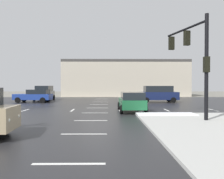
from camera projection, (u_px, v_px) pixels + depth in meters
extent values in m
plane|color=slate|center=(96.00, 110.00, 20.57)|extent=(120.00, 120.00, 0.00)
cube|color=#232326|center=(96.00, 110.00, 20.57)|extent=(44.00, 44.00, 0.02)
cube|color=white|center=(166.00, 114.00, 16.63)|extent=(4.00, 1.60, 0.06)
cube|color=silver|center=(69.00, 164.00, 6.58)|extent=(2.00, 0.15, 0.01)
cube|color=silver|center=(84.00, 134.00, 10.58)|extent=(2.00, 0.15, 0.01)
cube|color=silver|center=(91.00, 121.00, 14.58)|extent=(2.00, 0.15, 0.01)
cube|color=silver|center=(95.00, 113.00, 18.57)|extent=(2.00, 0.15, 0.01)
cube|color=silver|center=(97.00, 108.00, 22.57)|extent=(2.00, 0.15, 0.01)
cube|color=silver|center=(99.00, 104.00, 26.57)|extent=(2.00, 0.15, 0.01)
cube|color=silver|center=(100.00, 102.00, 30.57)|extent=(2.00, 0.15, 0.01)
cube|color=silver|center=(101.00, 100.00, 34.57)|extent=(2.00, 0.15, 0.01)
cube|color=silver|center=(102.00, 98.00, 38.57)|extent=(2.00, 0.15, 0.01)
cube|color=silver|center=(25.00, 110.00, 20.50)|extent=(0.15, 2.00, 0.01)
cube|color=silver|center=(73.00, 110.00, 20.55)|extent=(0.15, 2.00, 0.01)
cube|color=silver|center=(120.00, 110.00, 20.60)|extent=(0.15, 2.00, 0.01)
cube|color=silver|center=(167.00, 110.00, 20.65)|extent=(0.15, 2.00, 0.01)
cube|color=silver|center=(213.00, 110.00, 20.70)|extent=(0.15, 2.00, 0.01)
cube|color=silver|center=(144.00, 116.00, 16.62)|extent=(0.45, 7.00, 0.01)
cylinder|color=black|center=(206.00, 67.00, 13.94)|extent=(0.22, 0.22, 6.12)
cylinder|color=black|center=(185.00, 29.00, 16.10)|extent=(1.25, 4.47, 0.14)
cube|color=black|center=(187.00, 38.00, 15.89)|extent=(0.42, 0.36, 0.95)
sphere|color=red|center=(186.00, 34.00, 16.04)|extent=(0.20, 0.20, 0.20)
cube|color=black|center=(171.00, 43.00, 17.88)|extent=(0.42, 0.36, 0.95)
sphere|color=red|center=(170.00, 40.00, 18.03)|extent=(0.20, 0.20, 0.20)
cube|color=black|center=(206.00, 65.00, 13.94)|extent=(0.28, 0.36, 0.90)
cube|color=#BCB29E|center=(125.00, 80.00, 47.75)|extent=(23.68, 8.00, 6.35)
cube|color=#3F3D3A|center=(125.00, 62.00, 47.69)|extent=(23.68, 8.00, 0.50)
cube|color=navy|center=(33.00, 97.00, 29.90)|extent=(4.61, 2.11, 0.70)
cube|color=black|center=(38.00, 92.00, 29.85)|extent=(2.58, 1.82, 0.55)
cylinder|color=black|center=(18.00, 100.00, 29.09)|extent=(0.67, 0.27, 0.66)
cylinder|color=black|center=(24.00, 99.00, 30.89)|extent=(0.67, 0.27, 0.66)
cylinder|color=black|center=(43.00, 100.00, 28.92)|extent=(0.67, 0.27, 0.66)
cylinder|color=black|center=(48.00, 99.00, 30.71)|extent=(0.67, 0.27, 0.66)
sphere|color=white|center=(13.00, 97.00, 29.45)|extent=(0.18, 0.18, 0.18)
sphere|color=white|center=(18.00, 97.00, 30.60)|extent=(0.18, 0.18, 0.18)
cylinder|color=black|center=(3.00, 126.00, 10.72)|extent=(0.68, 0.27, 0.66)
sphere|color=white|center=(18.00, 116.00, 10.42)|extent=(0.18, 0.18, 0.18)
sphere|color=white|center=(8.00, 120.00, 9.18)|extent=(0.18, 0.18, 0.18)
cube|color=#141E47|center=(158.00, 96.00, 29.98)|extent=(4.85, 2.08, 0.95)
cube|color=black|center=(158.00, 89.00, 29.96)|extent=(3.41, 1.88, 0.75)
cylinder|color=black|center=(146.00, 100.00, 28.95)|extent=(0.67, 0.24, 0.66)
cylinder|color=black|center=(144.00, 99.00, 30.90)|extent=(0.67, 0.24, 0.66)
cylinder|color=black|center=(173.00, 100.00, 29.08)|extent=(0.67, 0.24, 0.66)
cylinder|color=black|center=(169.00, 99.00, 31.03)|extent=(0.67, 0.24, 0.66)
sphere|color=white|center=(140.00, 96.00, 29.26)|extent=(0.18, 0.18, 0.18)
sphere|color=white|center=(138.00, 96.00, 30.51)|extent=(0.18, 0.18, 0.18)
cube|color=slate|center=(44.00, 94.00, 34.04)|extent=(2.07, 4.85, 0.95)
cube|color=black|center=(44.00, 88.00, 34.02)|extent=(1.88, 3.40, 0.75)
cylinder|color=black|center=(49.00, 98.00, 32.45)|extent=(0.24, 0.67, 0.66)
cylinder|color=black|center=(34.00, 99.00, 32.38)|extent=(0.24, 0.67, 0.66)
cylinder|color=black|center=(54.00, 97.00, 35.71)|extent=(0.24, 0.67, 0.66)
cylinder|color=black|center=(40.00, 97.00, 35.64)|extent=(0.24, 0.67, 0.66)
sphere|color=white|center=(45.00, 95.00, 31.71)|extent=(0.18, 0.18, 0.18)
sphere|color=white|center=(35.00, 95.00, 31.67)|extent=(0.18, 0.18, 0.18)
cube|color=#195933|center=(131.00, 103.00, 19.47)|extent=(1.88, 4.53, 0.70)
cube|color=black|center=(132.00, 96.00, 18.78)|extent=(1.70, 2.50, 0.55)
cylinder|color=black|center=(119.00, 106.00, 20.98)|extent=(0.23, 0.66, 0.66)
cylinder|color=black|center=(140.00, 106.00, 21.03)|extent=(0.23, 0.66, 0.66)
cylinder|color=black|center=(122.00, 109.00, 17.92)|extent=(0.23, 0.66, 0.66)
cylinder|color=black|center=(146.00, 109.00, 17.97)|extent=(0.23, 0.66, 0.66)
sphere|color=white|center=(122.00, 101.00, 21.65)|extent=(0.18, 0.18, 0.18)
sphere|color=white|center=(135.00, 101.00, 21.69)|extent=(0.18, 0.18, 0.18)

